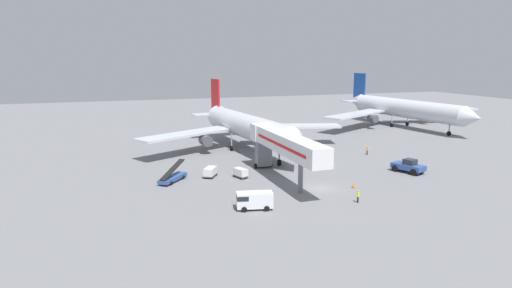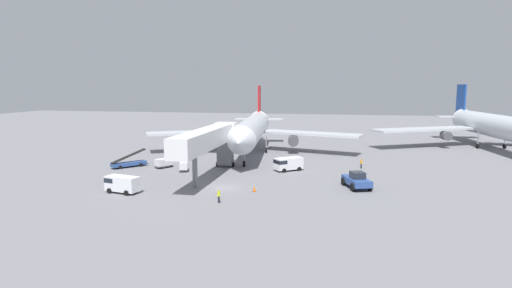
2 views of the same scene
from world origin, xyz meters
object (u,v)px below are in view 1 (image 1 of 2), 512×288
(service_van_near_right, at_px, (323,158))
(service_van_mid_center, at_px, (253,200))
(baggage_cart_far_center, at_px, (210,172))
(safety_cone_bravo, at_px, (304,160))
(ground_crew_worker_foreground, at_px, (358,196))
(airplane_background, at_px, (402,108))
(ground_crew_worker_midground, at_px, (367,150))
(airplane_at_gate, at_px, (245,126))
(safety_cone_alpha, at_px, (353,185))
(belt_loader_truck, at_px, (173,177))
(jet_bridge, at_px, (282,144))
(baggage_cart_outer_left, at_px, (241,173))
(pushback_tug, at_px, (409,166))

(service_van_near_right, bearing_deg, service_van_mid_center, -136.51)
(service_van_near_right, height_order, baggage_cart_far_center, service_van_near_right)
(safety_cone_bravo, bearing_deg, service_van_near_right, -53.21)
(service_van_near_right, height_order, ground_crew_worker_foreground, service_van_near_right)
(service_van_mid_center, distance_m, baggage_cart_far_center, 16.69)
(service_van_mid_center, xyz_separation_m, service_van_near_right, (19.35, 18.36, -0.02))
(airplane_background, bearing_deg, ground_crew_worker_midground, -136.10)
(airplane_at_gate, bearing_deg, service_van_near_right, -60.05)
(safety_cone_alpha, height_order, safety_cone_bravo, safety_cone_alpha)
(airplane_at_gate, relative_size, belt_loader_truck, 7.99)
(belt_loader_truck, relative_size, airplane_background, 0.11)
(safety_cone_bravo, bearing_deg, baggage_cart_far_center, -165.32)
(ground_crew_worker_midground, bearing_deg, jet_bridge, -153.02)
(jet_bridge, relative_size, baggage_cart_far_center, 7.57)
(airplane_at_gate, bearing_deg, safety_cone_alpha, -77.41)
(jet_bridge, distance_m, baggage_cart_outer_left, 8.28)
(jet_bridge, xyz_separation_m, safety_cone_alpha, (8.36, -7.07, -5.42))
(service_van_near_right, bearing_deg, baggage_cart_far_center, -175.22)
(service_van_near_right, height_order, ground_crew_worker_midground, service_van_near_right)
(service_van_near_right, distance_m, airplane_background, 52.47)
(ground_crew_worker_foreground, bearing_deg, safety_cone_alpha, 63.26)
(pushback_tug, distance_m, baggage_cart_far_center, 32.60)
(airplane_at_gate, xyz_separation_m, safety_cone_alpha, (6.85, -30.66, -4.69))
(service_van_near_right, bearing_deg, baggage_cart_outer_left, -167.20)
(belt_loader_truck, xyz_separation_m, baggage_cart_outer_left, (10.47, -1.30, 0.09))
(baggage_cart_outer_left, xyz_separation_m, safety_cone_bravo, (14.22, 6.89, -0.58))
(service_van_mid_center, relative_size, service_van_near_right, 0.99)
(baggage_cart_outer_left, xyz_separation_m, ground_crew_worker_midground, (28.44, 8.12, 0.07))
(ground_crew_worker_midground, bearing_deg, belt_loader_truck, -170.05)
(airplane_at_gate, bearing_deg, jet_bridge, -93.66)
(belt_loader_truck, distance_m, service_van_near_right, 27.15)
(baggage_cart_far_center, relative_size, ground_crew_worker_foreground, 1.84)
(safety_cone_alpha, bearing_deg, jet_bridge, 139.77)
(service_van_near_right, bearing_deg, jet_bridge, -146.41)
(baggage_cart_outer_left, distance_m, airplane_background, 68.18)
(airplane_at_gate, xyz_separation_m, baggage_cart_outer_left, (-7.15, -20.10, -4.23))
(service_van_near_right, distance_m, safety_cone_bravo, 4.02)
(service_van_mid_center, height_order, ground_crew_worker_midground, service_van_mid_center)
(ground_crew_worker_midground, bearing_deg, service_van_near_right, -159.86)
(belt_loader_truck, relative_size, safety_cone_bravo, 11.02)
(airplane_background, bearing_deg, baggage_cart_far_center, -151.14)
(safety_cone_alpha, xyz_separation_m, safety_cone_bravo, (0.23, 17.45, -0.12))
(jet_bridge, xyz_separation_m, service_van_mid_center, (-8.43, -11.11, -4.55))
(pushback_tug, xyz_separation_m, belt_loader_truck, (-37.70, 7.17, -0.33))
(baggage_cart_far_center, bearing_deg, airplane_background, 28.86)
(pushback_tug, xyz_separation_m, airplane_background, (30.39, 42.07, 4.06))
(ground_crew_worker_foreground, distance_m, airplane_background, 70.60)
(airplane_at_gate, xyz_separation_m, service_van_near_right, (9.41, -16.34, -3.84))
(ground_crew_worker_foreground, relative_size, airplane_background, 0.03)
(jet_bridge, height_order, airplane_background, airplane_background)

